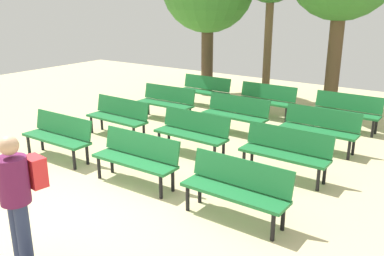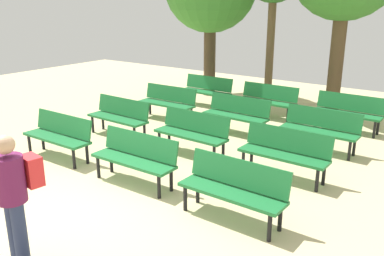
{
  "view_description": "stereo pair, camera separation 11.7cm",
  "coord_description": "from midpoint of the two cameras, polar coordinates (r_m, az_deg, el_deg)",
  "views": [
    {
      "loc": [
        4.61,
        -3.27,
        3.07
      ],
      "look_at": [
        0.0,
        3.33,
        0.55
      ],
      "focal_mm": 38.59,
      "sensor_mm": 36.0,
      "label": 1
    },
    {
      "loc": [
        4.71,
        -3.2,
        3.07
      ],
      "look_at": [
        0.0,
        3.33,
        0.55
      ],
      "focal_mm": 38.59,
      "sensor_mm": 36.0,
      "label": 2
    }
  ],
  "objects": [
    {
      "name": "ground_plane",
      "position": [
        6.45,
        -18.17,
        -12.0
      ],
      "size": [
        24.0,
        24.0,
        0.0
      ],
      "primitive_type": "plane",
      "color": "beige"
    },
    {
      "name": "bench_r0_c2",
      "position": [
        6.0,
        5.61,
        -8.02
      ],
      "size": [
        1.61,
        0.51,
        0.87
      ],
      "rotation": [
        0.0,
        0.0,
        -0.02
      ],
      "color": "#1E7238",
      "rests_on": "ground_plane"
    },
    {
      "name": "visitor_with_backpack",
      "position": [
        5.19,
        -23.45,
        -8.43
      ],
      "size": [
        0.38,
        0.56,
        1.65
      ],
      "rotation": [
        0.0,
        0.0,
        3.01
      ],
      "color": "navy",
      "rests_on": "ground_plane"
    },
    {
      "name": "bench_r0_c1",
      "position": [
        7.15,
        -8.09,
        -3.84
      ],
      "size": [
        1.61,
        0.5,
        0.87
      ],
      "rotation": [
        0.0,
        0.0,
        0.01
      ],
      "color": "#1E7238",
      "rests_on": "ground_plane"
    },
    {
      "name": "bench_r3_c0",
      "position": [
        12.36,
        1.49,
        5.39
      ],
      "size": [
        1.6,
        0.5,
        0.87
      ],
      "rotation": [
        0.0,
        0.0,
        -0.01
      ],
      "color": "#1E7238",
      "rests_on": "ground_plane"
    },
    {
      "name": "bench_r1_c0",
      "position": [
        9.72,
        -10.44,
        1.77
      ],
      "size": [
        1.61,
        0.52,
        0.87
      ],
      "rotation": [
        0.0,
        0.0,
        -0.02
      ],
      "color": "#1E7238",
      "rests_on": "ground_plane"
    },
    {
      "name": "bench_r2_c1",
      "position": [
        9.83,
        5.75,
        2.15
      ],
      "size": [
        1.61,
        0.52,
        0.87
      ],
      "rotation": [
        0.0,
        0.0,
        -0.03
      ],
      "color": "#1E7238",
      "rests_on": "ground_plane"
    },
    {
      "name": "bench_r1_c2",
      "position": [
        7.52,
        12.38,
        -2.99
      ],
      "size": [
        1.61,
        0.5,
        0.87
      ],
      "rotation": [
        0.0,
        0.0,
        -0.01
      ],
      "color": "#1E7238",
      "rests_on": "ground_plane"
    },
    {
      "name": "bench_r3_c1",
      "position": [
        11.33,
        9.9,
        4.02
      ],
      "size": [
        1.61,
        0.51,
        0.87
      ],
      "rotation": [
        0.0,
        0.0,
        -0.02
      ],
      "color": "#1E7238",
      "rests_on": "ground_plane"
    },
    {
      "name": "bench_r1_c1",
      "position": [
        8.41,
        -0.33,
        -0.38
      ],
      "size": [
        1.61,
        0.52,
        0.87
      ],
      "rotation": [
        0.0,
        0.0,
        -0.03
      ],
      "color": "#1E7238",
      "rests_on": "ground_plane"
    },
    {
      "name": "bench_r2_c0",
      "position": [
        10.95,
        -3.85,
        3.78
      ],
      "size": [
        1.61,
        0.51,
        0.87
      ],
      "rotation": [
        0.0,
        0.0,
        0.02
      ],
      "color": "#1E7238",
      "rests_on": "ground_plane"
    },
    {
      "name": "bench_r3_c2",
      "position": [
        10.68,
        20.27,
        2.38
      ],
      "size": [
        1.61,
        0.51,
        0.87
      ],
      "rotation": [
        0.0,
        0.0,
        -0.02
      ],
      "color": "#1E7238",
      "rests_on": "ground_plane"
    },
    {
      "name": "bench_r2_c2",
      "position": [
        9.07,
        16.9,
        0.18
      ],
      "size": [
        1.61,
        0.51,
        0.87
      ],
      "rotation": [
        0.0,
        0.0,
        -0.02
      ],
      "color": "#1E7238",
      "rests_on": "ground_plane"
    },
    {
      "name": "bench_r0_c0",
      "position": [
        8.63,
        -18.31,
        -0.82
      ],
      "size": [
        1.6,
        0.49,
        0.87
      ],
      "rotation": [
        0.0,
        0.0,
        0.01
      ],
      "color": "#1E7238",
      "rests_on": "ground_plane"
    }
  ]
}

